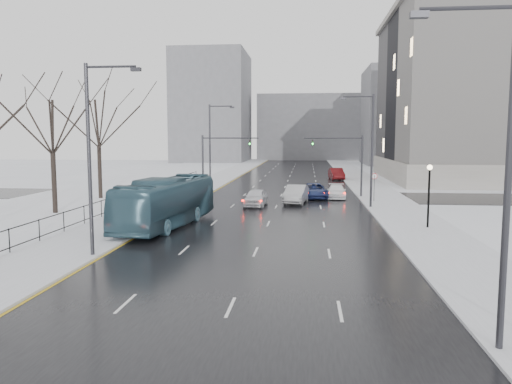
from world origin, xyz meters
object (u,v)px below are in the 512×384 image
(sedan_right_near, at_px, (296,194))
(sedan_right_distant, at_px, (336,174))
(tree_park_d, at_px, (56,214))
(streetlight_l_far, at_px, (212,143))
(tree_park_e, at_px, (101,199))
(mast_signal_right, at_px, (351,158))
(streetlight_r_mid, at_px, (369,145))
(sedan_center_near, at_px, (256,197))
(no_uturn_sign, at_px, (374,179))
(lamppost_r_mid, at_px, (429,187))
(streetlight_l_near, at_px, (93,150))
(streetlight_r_near, at_px, (501,161))
(sedan_right_far, at_px, (336,192))
(bus, at_px, (167,202))
(mast_signal_left, at_px, (213,158))
(sedan_right_cross, at_px, (314,191))

(sedan_right_near, xyz_separation_m, sedan_right_distant, (5.33, 27.24, -0.01))
(tree_park_d, distance_m, streetlight_l_far, 21.17)
(tree_park_e, distance_m, mast_signal_right, 26.16)
(streetlight_r_mid, height_order, sedan_right_near, streetlight_r_mid)
(sedan_center_near, distance_m, sedan_right_near, 4.30)
(tree_park_e, bearing_deg, no_uturn_sign, 0.00)
(lamppost_r_mid, bearing_deg, tree_park_d, 172.09)
(streetlight_l_near, xyz_separation_m, streetlight_l_far, (0.00, 32.00, 0.00))
(sedan_right_distant, bearing_deg, tree_park_d, -130.73)
(streetlight_r_near, height_order, lamppost_r_mid, streetlight_r_near)
(sedan_center_near, bearing_deg, tree_park_d, -155.17)
(sedan_right_far, bearing_deg, tree_park_d, -148.20)
(streetlight_r_mid, distance_m, mast_signal_right, 8.18)
(streetlight_r_near, height_order, mast_signal_right, streetlight_r_near)
(no_uturn_sign, xyz_separation_m, sedan_right_distant, (-2.13, 25.83, -1.41))
(tree_park_d, relative_size, sedan_right_distant, 2.41)
(streetlight_l_near, relative_size, sedan_right_far, 2.14)
(sedan_right_far, bearing_deg, bus, -122.82)
(mast_signal_left, distance_m, bus, 18.90)
(streetlight_r_near, bearing_deg, tree_park_d, 137.25)
(no_uturn_sign, distance_m, sedan_right_far, 4.82)
(streetlight_r_mid, height_order, bus, streetlight_r_mid)
(tree_park_d, xyz_separation_m, streetlight_l_near, (9.63, -14.00, 5.62))
(streetlight_r_mid, height_order, streetlight_l_far, same)
(no_uturn_sign, xyz_separation_m, sedan_right_far, (-3.42, 3.00, -1.58))
(streetlight_r_near, distance_m, streetlight_l_far, 45.06)
(sedan_right_cross, bearing_deg, sedan_right_distant, 76.21)
(streetlight_r_near, relative_size, bus, 0.81)
(streetlight_l_far, height_order, bus, streetlight_l_far)
(streetlight_r_mid, relative_size, lamppost_r_mid, 2.34)
(tree_park_d, relative_size, sedan_right_cross, 2.28)
(sedan_center_near, bearing_deg, sedan_right_far, 44.84)
(streetlight_r_near, bearing_deg, streetlight_l_far, 111.25)
(streetlight_r_near, bearing_deg, no_uturn_sign, 88.26)
(streetlight_r_mid, bearing_deg, sedan_center_near, 178.55)
(streetlight_r_near, relative_size, sedan_center_near, 2.19)
(no_uturn_sign, xyz_separation_m, sedan_center_near, (-11.07, -3.75, -1.48))
(mast_signal_right, bearing_deg, streetlight_r_mid, -84.00)
(no_uturn_sign, distance_m, sedan_right_near, 7.71)
(tree_park_e, bearing_deg, sedan_right_far, 7.14)
(sedan_right_far, bearing_deg, mast_signal_right, 35.69)
(streetlight_l_near, distance_m, bus, 10.09)
(tree_park_d, xyz_separation_m, mast_signal_right, (25.13, 14.00, 4.11))
(bus, bearing_deg, streetlight_l_near, -90.23)
(streetlight_r_near, xyz_separation_m, sedan_right_distant, (-1.09, 59.83, -4.72))
(sedan_right_cross, bearing_deg, no_uturn_sign, -31.00)
(streetlight_r_mid, height_order, sedan_right_cross, streetlight_r_mid)
(streetlight_r_mid, bearing_deg, tree_park_e, 171.37)
(tree_park_d, bearing_deg, sedan_right_near, 23.73)
(sedan_right_far, bearing_deg, streetlight_r_near, -83.38)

